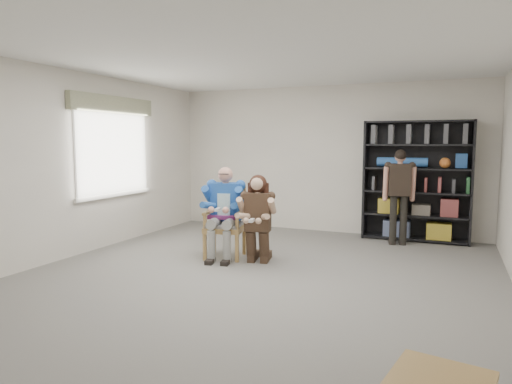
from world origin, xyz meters
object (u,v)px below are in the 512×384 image
at_px(kneeling_woman, 257,220).
at_px(standing_man, 399,198).
at_px(seated_man, 225,212).
at_px(bookshelf, 416,181).
at_px(armchair, 225,223).

bearing_deg(kneeling_woman, standing_man, 38.08).
relative_size(seated_man, bookshelf, 0.65).
relative_size(armchair, bookshelf, 0.50).
xyz_separation_m(seated_man, bookshelf, (2.54, 2.38, 0.36)).
bearing_deg(kneeling_woman, armchair, 156.71).
bearing_deg(seated_man, kneeling_woman, -23.29).
distance_m(seated_man, standing_man, 2.99).
distance_m(seated_man, kneeling_woman, 0.60).
relative_size(armchair, standing_man, 0.66).
height_order(kneeling_woman, bookshelf, bookshelf).
relative_size(seated_man, standing_man, 0.85).
distance_m(bookshelf, standing_man, 0.58).
relative_size(armchair, kneeling_woman, 0.84).
bearing_deg(standing_man, kneeling_woman, -144.22).
height_order(armchair, standing_man, standing_man).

